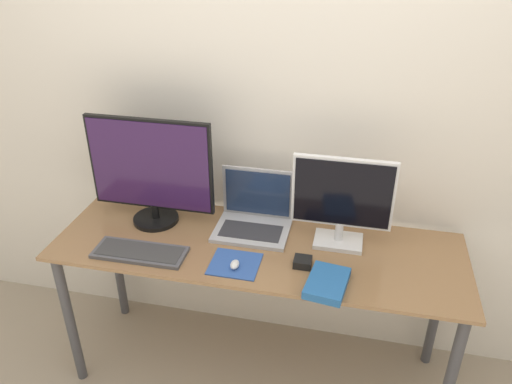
# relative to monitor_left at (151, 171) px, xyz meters

# --- Properties ---
(wall_back) EXTENTS (7.00, 0.05, 2.50)m
(wall_back) POSITION_rel_monitor_left_xyz_m (0.52, 0.26, 0.21)
(wall_back) COLOR silver
(wall_back) RESTS_ON ground_plane
(desk) EXTENTS (1.82, 0.60, 0.77)m
(desk) POSITION_rel_monitor_left_xyz_m (0.52, -0.10, -0.37)
(desk) COLOR olive
(desk) RESTS_ON ground_plane
(monitor_left) EXTENTS (0.59, 0.21, 0.52)m
(monitor_left) POSITION_rel_monitor_left_xyz_m (0.00, 0.00, 0.00)
(monitor_left) COLOR black
(monitor_left) RESTS_ON desk
(monitor_right) EXTENTS (0.43, 0.15, 0.42)m
(monitor_right) POSITION_rel_monitor_left_xyz_m (0.87, -0.00, -0.04)
(monitor_right) COLOR silver
(monitor_right) RESTS_ON desk
(laptop) EXTENTS (0.34, 0.26, 0.27)m
(laptop) POSITION_rel_monitor_left_xyz_m (0.47, 0.05, -0.20)
(laptop) COLOR #ADADB2
(laptop) RESTS_ON desk
(keyboard) EXTENTS (0.40, 0.16, 0.02)m
(keyboard) POSITION_rel_monitor_left_xyz_m (0.04, -0.27, -0.26)
(keyboard) COLOR #4C4C51
(keyboard) RESTS_ON desk
(mousepad) EXTENTS (0.21, 0.19, 0.00)m
(mousepad) POSITION_rel_monitor_left_xyz_m (0.46, -0.26, -0.26)
(mousepad) COLOR #2D519E
(mousepad) RESTS_ON desk
(mouse) EXTENTS (0.04, 0.06, 0.03)m
(mouse) POSITION_rel_monitor_left_xyz_m (0.46, -0.28, -0.24)
(mouse) COLOR silver
(mouse) RESTS_ON mousepad
(book) EXTENTS (0.18, 0.23, 0.03)m
(book) POSITION_rel_monitor_left_xyz_m (0.85, -0.31, -0.25)
(book) COLOR #235B9E
(book) RESTS_ON desk
(power_brick) EXTENTS (0.07, 0.07, 0.04)m
(power_brick) POSITION_rel_monitor_left_xyz_m (0.74, -0.20, -0.25)
(power_brick) COLOR black
(power_brick) RESTS_ON desk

